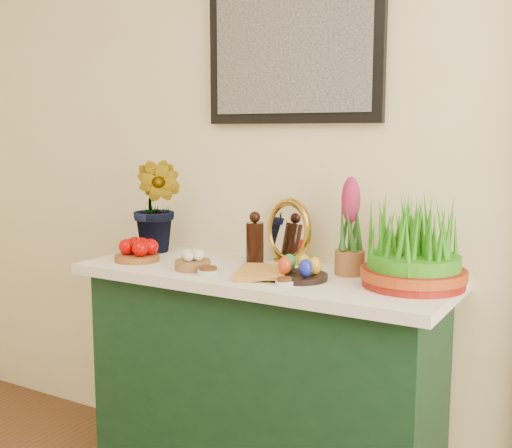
# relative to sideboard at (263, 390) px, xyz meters

# --- Properties ---
(sideboard) EXTENTS (1.30, 0.45, 0.85)m
(sideboard) POSITION_rel_sideboard_xyz_m (0.00, 0.00, 0.00)
(sideboard) COLOR #13361E
(sideboard) RESTS_ON ground
(tablecloth) EXTENTS (1.40, 0.55, 0.04)m
(tablecloth) POSITION_rel_sideboard_xyz_m (0.00, 0.00, 0.45)
(tablecloth) COLOR white
(tablecloth) RESTS_ON sideboard
(hyacinth_green) EXTENTS (0.27, 0.23, 0.53)m
(hyacinth_green) POSITION_rel_sideboard_xyz_m (-0.56, 0.09, 0.73)
(hyacinth_green) COLOR #2B6921
(hyacinth_green) RESTS_ON tablecloth
(apple_bowl) EXTENTS (0.20, 0.20, 0.09)m
(apple_bowl) POSITION_rel_sideboard_xyz_m (-0.52, -0.10, 0.50)
(apple_bowl) COLOR brown
(apple_bowl) RESTS_ON tablecloth
(garlic_basket) EXTENTS (0.17, 0.17, 0.08)m
(garlic_basket) POSITION_rel_sideboard_xyz_m (-0.23, -0.12, 0.50)
(garlic_basket) COLOR #92623B
(garlic_basket) RESTS_ON tablecloth
(vinegar_cruet) EXTENTS (0.07, 0.07, 0.20)m
(vinegar_cruet) POSITION_rel_sideboard_xyz_m (-0.10, 0.11, 0.55)
(vinegar_cruet) COLOR black
(vinegar_cruet) RESTS_ON tablecloth
(mirror) EXTENTS (0.26, 0.15, 0.26)m
(mirror) POSITION_rel_sideboard_xyz_m (0.02, 0.17, 0.59)
(mirror) COLOR gold
(mirror) RESTS_ON tablecloth
(book) EXTENTS (0.24, 0.28, 0.03)m
(book) POSITION_rel_sideboard_xyz_m (-0.04, -0.11, 0.48)
(book) COLOR gold
(book) RESTS_ON tablecloth
(spice_dish_left) EXTENTS (0.08, 0.08, 0.03)m
(spice_dish_left) POSITION_rel_sideboard_xyz_m (-0.13, -0.17, 0.48)
(spice_dish_left) COLOR silver
(spice_dish_left) RESTS_ON tablecloth
(spice_dish_right) EXTENTS (0.06, 0.06, 0.03)m
(spice_dish_right) POSITION_rel_sideboard_xyz_m (0.18, -0.16, 0.48)
(spice_dish_right) COLOR silver
(spice_dish_right) RESTS_ON tablecloth
(egg_plate) EXTENTS (0.24, 0.24, 0.08)m
(egg_plate) POSITION_rel_sideboard_xyz_m (0.18, -0.06, 0.49)
(egg_plate) COLOR black
(egg_plate) RESTS_ON tablecloth
(hyacinth_pink) EXTENTS (0.11, 0.11, 0.35)m
(hyacinth_pink) POSITION_rel_sideboard_xyz_m (0.30, 0.10, 0.62)
(hyacinth_pink) COLOR #9B5D35
(hyacinth_pink) RESTS_ON tablecloth
(wheatgrass_sabzeh) EXTENTS (0.35, 0.35, 0.29)m
(wheatgrass_sabzeh) POSITION_rel_sideboard_xyz_m (0.55, 0.04, 0.59)
(wheatgrass_sabzeh) COLOR maroon
(wheatgrass_sabzeh) RESTS_ON tablecloth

